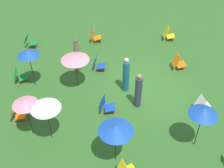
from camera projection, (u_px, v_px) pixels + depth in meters
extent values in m
plane|color=#2D6026|center=(138.00, 90.00, 13.13)|extent=(40.00, 40.00, 0.00)
cube|color=olive|center=(19.00, 123.00, 11.54)|extent=(0.11, 0.76, 0.04)
cube|color=olive|center=(21.00, 115.00, 11.88)|extent=(0.11, 0.76, 0.04)
cube|color=orange|center=(21.00, 115.00, 11.55)|extent=(0.52, 0.48, 0.13)
cube|color=orange|center=(12.00, 110.00, 11.36)|extent=(0.50, 0.29, 0.57)
cylinder|color=olive|center=(26.00, 116.00, 11.60)|extent=(0.44, 0.07, 0.03)
cube|color=olive|center=(23.00, 84.00, 13.43)|extent=(0.18, 0.75, 0.04)
cube|color=olive|center=(22.00, 79.00, 13.74)|extent=(0.18, 0.75, 0.04)
cube|color=#148C38|center=(23.00, 77.00, 13.45)|extent=(0.55, 0.52, 0.13)
cube|color=#148C38|center=(16.00, 73.00, 13.19)|extent=(0.52, 0.33, 0.57)
cylinder|color=olive|center=(28.00, 77.00, 13.54)|extent=(0.44, 0.11, 0.03)
cube|color=olive|center=(30.00, 49.00, 15.72)|extent=(0.19, 0.75, 0.04)
cube|color=olive|center=(33.00, 45.00, 16.05)|extent=(0.19, 0.75, 0.04)
cube|color=#148C38|center=(32.00, 43.00, 15.71)|extent=(0.56, 0.52, 0.13)
cube|color=#148C38|center=(26.00, 39.00, 15.55)|extent=(0.52, 0.34, 0.57)
cylinder|color=olive|center=(36.00, 44.00, 15.75)|extent=(0.44, 0.12, 0.03)
cube|color=olive|center=(96.00, 44.00, 16.14)|extent=(0.07, 0.76, 0.04)
cube|color=olive|center=(96.00, 40.00, 16.48)|extent=(0.07, 0.76, 0.04)
cube|color=orange|center=(97.00, 38.00, 16.15)|extent=(0.50, 0.45, 0.13)
cube|color=orange|center=(92.00, 34.00, 15.95)|extent=(0.49, 0.27, 0.57)
cylinder|color=olive|center=(101.00, 39.00, 16.21)|extent=(0.44, 0.05, 0.03)
cube|color=olive|center=(169.00, 42.00, 16.29)|extent=(0.14, 0.76, 0.04)
cube|color=olive|center=(168.00, 38.00, 16.62)|extent=(0.14, 0.76, 0.04)
cube|color=yellow|center=(171.00, 36.00, 16.29)|extent=(0.53, 0.49, 0.13)
cube|color=yellow|center=(166.00, 32.00, 16.11)|extent=(0.51, 0.31, 0.57)
cylinder|color=olive|center=(174.00, 37.00, 16.34)|extent=(0.44, 0.09, 0.03)
cube|color=olive|center=(204.00, 115.00, 11.89)|extent=(0.11, 0.76, 0.04)
cube|color=olive|center=(199.00, 108.00, 12.21)|extent=(0.11, 0.76, 0.04)
cube|color=white|center=(205.00, 107.00, 11.90)|extent=(0.52, 0.48, 0.13)
cube|color=white|center=(200.00, 103.00, 11.67)|extent=(0.50, 0.29, 0.57)
cylinder|color=olive|center=(209.00, 107.00, 11.98)|extent=(0.44, 0.07, 0.03)
cube|color=olive|center=(99.00, 73.00, 14.11)|extent=(0.22, 0.75, 0.04)
cube|color=olive|center=(100.00, 67.00, 14.44)|extent=(0.22, 0.75, 0.04)
cube|color=#1947B7|center=(101.00, 66.00, 14.10)|extent=(0.57, 0.54, 0.13)
cube|color=#1947B7|center=(95.00, 61.00, 13.95)|extent=(0.53, 0.36, 0.57)
cylinder|color=olive|center=(105.00, 67.00, 14.13)|extent=(0.43, 0.13, 0.03)
cube|color=olive|center=(180.00, 71.00, 14.19)|extent=(0.08, 0.76, 0.04)
cube|color=olive|center=(177.00, 66.00, 14.52)|extent=(0.08, 0.76, 0.04)
cube|color=orange|center=(181.00, 64.00, 14.21)|extent=(0.50, 0.46, 0.13)
cube|color=orange|center=(176.00, 60.00, 13.98)|extent=(0.49, 0.27, 0.57)
cylinder|color=olive|center=(184.00, 65.00, 14.28)|extent=(0.44, 0.05, 0.03)
cube|color=olive|center=(108.00, 115.00, 11.87)|extent=(0.08, 0.76, 0.04)
cube|color=olive|center=(107.00, 108.00, 12.21)|extent=(0.08, 0.76, 0.04)
cube|color=#1947B7|center=(110.00, 107.00, 11.88)|extent=(0.51, 0.46, 0.13)
cube|color=#1947B7|center=(102.00, 103.00, 11.68)|extent=(0.49, 0.28, 0.57)
cylinder|color=olive|center=(114.00, 108.00, 11.94)|extent=(0.44, 0.06, 0.03)
cylinder|color=black|center=(49.00, 121.00, 10.41)|extent=(0.03, 0.03, 1.85)
cone|color=white|center=(45.00, 106.00, 9.88)|extent=(1.09, 1.09, 0.26)
cylinder|color=black|center=(116.00, 143.00, 9.67)|extent=(0.03, 0.03, 1.81)
cone|color=#194CB2|center=(116.00, 128.00, 9.16)|extent=(1.19, 1.19, 0.27)
cylinder|color=black|center=(199.00, 127.00, 10.15)|extent=(0.03, 0.03, 1.91)
cone|color=#194CB2|center=(204.00, 111.00, 9.61)|extent=(1.03, 1.03, 0.31)
cylinder|color=black|center=(76.00, 71.00, 12.82)|extent=(0.03, 0.03, 1.70)
cone|color=pink|center=(75.00, 58.00, 12.33)|extent=(1.26, 1.26, 0.22)
cylinder|color=black|center=(32.00, 69.00, 12.78)|extent=(0.03, 0.03, 1.94)
cone|color=#194CB2|center=(28.00, 53.00, 12.22)|extent=(0.99, 0.99, 0.27)
cylinder|color=black|center=(29.00, 118.00, 10.58)|extent=(0.03, 0.03, 1.79)
cone|color=pink|center=(25.00, 102.00, 10.05)|extent=(0.94, 0.94, 0.21)
cylinder|color=#333847|center=(138.00, 92.00, 11.89)|extent=(0.35, 0.35, 1.50)
sphere|color=#936647|center=(139.00, 77.00, 11.35)|extent=(0.21, 0.21, 0.21)
cylinder|color=#195972|center=(126.00, 76.00, 12.64)|extent=(0.43, 0.43, 1.58)
sphere|color=tan|center=(127.00, 60.00, 12.07)|extent=(0.21, 0.21, 0.21)
cylinder|color=#72664C|center=(77.00, 57.00, 13.76)|extent=(0.37, 0.37, 1.62)
sphere|color=brown|center=(76.00, 41.00, 13.17)|extent=(0.22, 0.22, 0.22)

